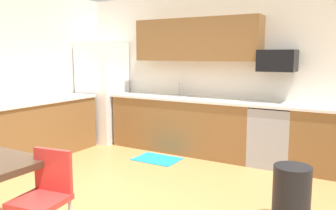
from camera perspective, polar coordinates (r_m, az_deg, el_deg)
ground_plane at (r=4.09m, az=-7.41°, el=-15.78°), size 12.00×12.00×0.00m
wall_back at (r=6.05m, az=7.99°, el=5.21°), size 5.80×0.10×2.70m
cabinet_run_back at (r=6.07m, az=2.17°, el=-3.29°), size 2.50×0.60×0.90m
cabinet_run_back_right at (r=5.39m, az=25.10°, el=-5.54°), size 1.05×0.60×0.90m
cabinet_run_left at (r=6.06m, az=-20.15°, el=-3.80°), size 0.60×2.00×0.90m
countertop_back at (r=5.77m, az=6.57°, el=0.80°), size 4.80×0.64×0.04m
countertop_left at (r=5.99m, az=-20.37°, el=0.60°), size 0.64×2.00×0.04m
upper_cabinets_back at (r=5.97m, az=4.57°, el=10.50°), size 2.20×0.34×0.70m
refrigerator at (r=6.88m, az=-10.55°, el=2.08°), size 0.76×0.70×1.88m
oven_range at (r=5.52m, az=16.54°, el=-4.74°), size 0.60×0.60×0.91m
microwave at (r=5.48m, az=17.27°, el=6.87°), size 0.54×0.36×0.32m
sink_basin at (r=6.06m, az=1.06°, el=0.83°), size 0.48×0.40×0.14m
sink_faucet at (r=6.20m, az=1.89°, el=2.48°), size 0.02×0.02×0.24m
chair_near_table at (r=3.24m, az=-19.25°, el=-13.12°), size 0.46×0.46×0.85m
trash_bin at (r=3.71m, az=19.35°, el=-13.75°), size 0.36×0.36×0.60m
floor_mat at (r=5.67m, az=-1.79°, el=-8.73°), size 0.70×0.50×0.01m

